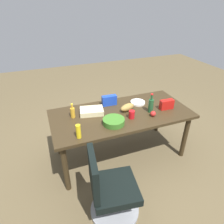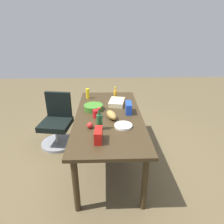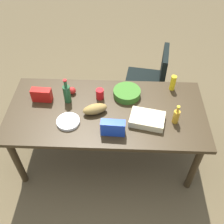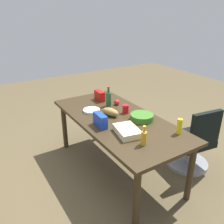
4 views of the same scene
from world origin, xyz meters
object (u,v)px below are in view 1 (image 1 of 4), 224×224
(office_chair, at_px, (110,193))
(wine_bottle, at_px, (151,105))
(chip_bag_blue, at_px, (109,100))
(bread_loaf, at_px, (127,107))
(dressing_bottle, at_px, (73,112))
(mustard_bottle, at_px, (78,131))
(chip_bag_red, at_px, (167,104))
(red_solo_cup, at_px, (132,114))
(salad_bowl, at_px, (114,121))
(sheet_cake, at_px, (92,111))
(paper_plate_stack, at_px, (138,102))
(conference_table, at_px, (121,118))
(apple_red, at_px, (153,114))

(office_chair, height_order, wine_bottle, wine_bottle)
(chip_bag_blue, distance_m, bread_loaf, 0.31)
(dressing_bottle, bearing_deg, mustard_bottle, 86.99)
(chip_bag_red, relative_size, mustard_bottle, 1.16)
(red_solo_cup, relative_size, chip_bag_red, 0.55)
(salad_bowl, bearing_deg, wine_bottle, -170.09)
(sheet_cake, xyz_separation_m, red_solo_cup, (-0.47, 0.31, 0.02))
(wine_bottle, distance_m, dressing_bottle, 1.08)
(wine_bottle, height_order, mustard_bottle, wine_bottle)
(salad_bowl, xyz_separation_m, chip_bag_red, (-0.86, -0.10, 0.03))
(salad_bowl, distance_m, wine_bottle, 0.61)
(salad_bowl, distance_m, sheet_cake, 0.40)
(salad_bowl, distance_m, chip_bag_blue, 0.52)
(sheet_cake, bearing_deg, bread_loaf, 168.77)
(chip_bag_blue, height_order, paper_plate_stack, chip_bag_blue)
(office_chair, distance_m, paper_plate_stack, 1.42)
(office_chair, bearing_deg, conference_table, -119.58)
(mustard_bottle, bearing_deg, red_solo_cup, -167.45)
(office_chair, bearing_deg, mustard_bottle, -70.36)
(paper_plate_stack, bearing_deg, wine_bottle, 99.12)
(conference_table, relative_size, sheet_cake, 6.13)
(conference_table, distance_m, office_chair, 1.06)
(red_solo_cup, xyz_separation_m, wine_bottle, (-0.32, -0.06, 0.05))
(sheet_cake, height_order, bread_loaf, bread_loaf)
(wine_bottle, height_order, chip_bag_red, wine_bottle)
(office_chair, height_order, red_solo_cup, office_chair)
(chip_bag_red, bearing_deg, red_solo_cup, 5.13)
(office_chair, distance_m, mustard_bottle, 0.76)
(chip_bag_blue, height_order, red_solo_cup, chip_bag_blue)
(apple_red, bearing_deg, red_solo_cup, -11.26)
(red_solo_cup, bearing_deg, office_chair, 50.82)
(conference_table, xyz_separation_m, dressing_bottle, (0.66, -0.13, 0.16))
(dressing_bottle, bearing_deg, office_chair, 99.34)
(salad_bowl, bearing_deg, office_chair, 65.83)
(apple_red, distance_m, chip_bag_red, 0.31)
(paper_plate_stack, relative_size, chip_bag_red, 1.10)
(bread_loaf, bearing_deg, red_solo_cup, 81.00)
(office_chair, relative_size, sheet_cake, 2.77)
(wine_bottle, bearing_deg, red_solo_cup, 10.28)
(conference_table, relative_size, bread_loaf, 8.18)
(chip_bag_blue, relative_size, sheet_cake, 0.69)
(wine_bottle, relative_size, mustard_bottle, 1.62)
(conference_table, height_order, dressing_bottle, dressing_bottle)
(wine_bottle, bearing_deg, salad_bowl, 9.91)
(bread_loaf, xyz_separation_m, chip_bag_red, (-0.55, 0.16, 0.02))
(office_chair, distance_m, sheet_cake, 1.11)
(office_chair, bearing_deg, salad_bowl, -114.17)
(conference_table, xyz_separation_m, wine_bottle, (-0.40, 0.12, 0.19))
(salad_bowl, relative_size, mustard_bottle, 1.64)
(apple_red, distance_m, bread_loaf, 0.38)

